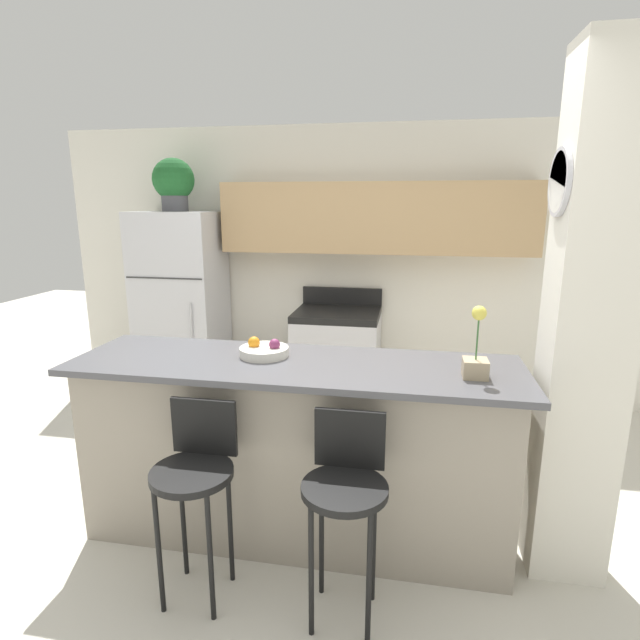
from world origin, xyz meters
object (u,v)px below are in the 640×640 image
(potted_plant_on_fridge, at_px, (174,182))
(fruit_bowl, at_px, (264,351))
(orchid_vase, at_px, (476,357))
(bar_stool_left, at_px, (196,472))
(bar_stool_right, at_px, (346,488))
(stove_range, at_px, (337,358))
(refrigerator, at_px, (182,307))
(trash_bin, at_px, (237,388))

(potted_plant_on_fridge, relative_size, fruit_bowl, 1.72)
(orchid_vase, bearing_deg, bar_stool_left, -160.63)
(bar_stool_right, bearing_deg, stove_range, 99.42)
(refrigerator, xyz_separation_m, trash_bin, (0.60, -0.21, -0.70))
(potted_plant_on_fridge, relative_size, orchid_vase, 1.32)
(fruit_bowl, bearing_deg, trash_bin, 115.67)
(bar_stool_right, relative_size, orchid_vase, 2.67)
(refrigerator, xyz_separation_m, potted_plant_on_fridge, (-0.00, 0.00, 1.14))
(stove_range, height_order, potted_plant_on_fridge, potted_plant_on_fridge)
(bar_stool_left, bearing_deg, stove_range, 82.54)
(refrigerator, height_order, bar_stool_left, refrigerator)
(orchid_vase, bearing_deg, stove_range, 116.57)
(bar_stool_left, bearing_deg, fruit_bowl, 74.60)
(potted_plant_on_fridge, distance_m, orchid_vase, 3.26)
(stove_range, distance_m, orchid_vase, 2.26)
(orchid_vase, relative_size, trash_bin, 0.94)
(bar_stool_left, height_order, orchid_vase, orchid_vase)
(stove_range, relative_size, bar_stool_right, 1.13)
(refrigerator, distance_m, orchid_vase, 3.14)
(trash_bin, bearing_deg, refrigerator, 160.65)
(potted_plant_on_fridge, bearing_deg, bar_stool_right, -51.47)
(fruit_bowl, relative_size, trash_bin, 0.72)
(stove_range, height_order, fruit_bowl, fruit_bowl)
(stove_range, distance_m, trash_bin, 0.97)
(bar_stool_right, height_order, orchid_vase, orchid_vase)
(potted_plant_on_fridge, bearing_deg, bar_stool_left, -63.44)
(bar_stool_left, bearing_deg, refrigerator, 116.56)
(orchid_vase, xyz_separation_m, trash_bin, (-1.87, 1.72, -0.94))
(refrigerator, height_order, potted_plant_on_fridge, potted_plant_on_fridge)
(bar_stool_left, distance_m, potted_plant_on_fridge, 3.01)
(potted_plant_on_fridge, bearing_deg, stove_range, -0.12)
(refrigerator, distance_m, stove_range, 1.56)
(bar_stool_left, height_order, potted_plant_on_fridge, potted_plant_on_fridge)
(stove_range, bearing_deg, potted_plant_on_fridge, 179.88)
(bar_stool_left, relative_size, potted_plant_on_fridge, 2.03)
(refrigerator, distance_m, potted_plant_on_fridge, 1.14)
(stove_range, distance_m, bar_stool_left, 2.41)
(refrigerator, bearing_deg, trash_bin, -19.35)
(potted_plant_on_fridge, height_order, orchid_vase, potted_plant_on_fridge)
(refrigerator, relative_size, potted_plant_on_fridge, 3.79)
(stove_range, bearing_deg, refrigerator, 179.88)
(refrigerator, relative_size, trash_bin, 4.68)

